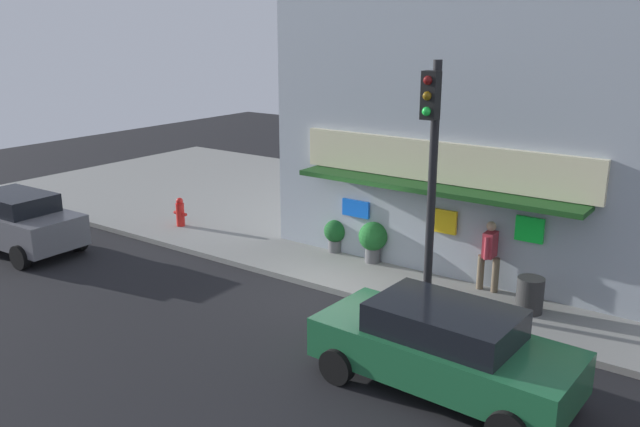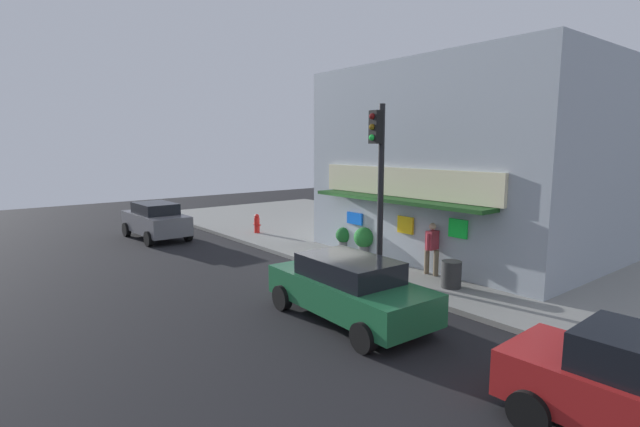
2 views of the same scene
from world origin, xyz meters
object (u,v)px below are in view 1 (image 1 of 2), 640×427
Objects in this scene: pedestrian at (489,253)px; parked_car_grey at (17,221)px; potted_plant_by_doorway at (335,233)px; trash_can at (530,295)px; potted_plant_by_window at (373,239)px; fire_hydrant at (180,212)px; parked_car_green at (443,347)px; traffic_light at (431,154)px.

pedestrian is 12.58m from parked_car_grey.
pedestrian is 1.88× the size of potted_plant_by_doorway.
potted_plant_by_window reaches higher than trash_can.
potted_plant_by_doorway is (5.14, 0.79, 0.08)m from fire_hydrant.
fire_hydrant is 11.12m from parked_car_green.
trash_can is (10.70, -0.00, -0.04)m from fire_hydrant.
parked_car_grey is at bearing -163.30° from trash_can.
parked_car_green is (-0.22, -3.73, 0.28)m from trash_can.
parked_car_green is at bearing -40.32° from potted_plant_by_doorway.
trash_can is 4.37m from potted_plant_by_window.
traffic_light reaches higher than pedestrian.
trash_can is 0.46× the size of pedestrian.
trash_can is 0.72× the size of potted_plant_by_window.
parked_car_grey is at bearing -179.32° from parked_car_green.
trash_can is at bearing -0.02° from fire_hydrant.
parked_car_grey is (-2.23, -3.88, 0.27)m from fire_hydrant.
fire_hydrant is 10.70m from trash_can.
fire_hydrant is at bearing -173.83° from potted_plant_by_window.
traffic_light is at bearing 14.50° from parked_car_grey.
pedestrian reaches higher than parked_car_green.
parked_car_grey is at bearing -147.62° from potted_plant_by_doorway.
pedestrian reaches higher than potted_plant_by_window.
pedestrian is 0.37× the size of parked_car_green.
trash_can is at bearing -8.17° from potted_plant_by_doorway.
trash_can is 0.17× the size of parked_car_green.
fire_hydrant is at bearing 160.39° from parked_car_green.
parked_car_green is at bearing 0.68° from parked_car_grey.
traffic_light reaches higher than trash_can.
fire_hydrant is 5.20m from potted_plant_by_doorway.
potted_plant_by_doorway is (-4.37, 0.18, -0.38)m from pedestrian.
potted_plant_by_doorway is 0.22× the size of parked_car_grey.
potted_plant_by_doorway is (-5.56, 0.80, 0.13)m from trash_can.
parked_car_green is 12.71m from parked_car_grey.
potted_plant_by_window is 0.24× the size of parked_car_green.
traffic_light reaches higher than parked_car_green.
fire_hydrant reaches higher than trash_can.
traffic_light is 3.04m from pedestrian.
trash_can is at bearing 86.59° from parked_car_green.
potted_plant_by_window reaches higher than fire_hydrant.
fire_hydrant is at bearing 60.09° from parked_car_grey.
parked_car_green is (10.48, -3.73, 0.23)m from fire_hydrant.
potted_plant_by_window is (-4.31, 0.69, 0.25)m from trash_can.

